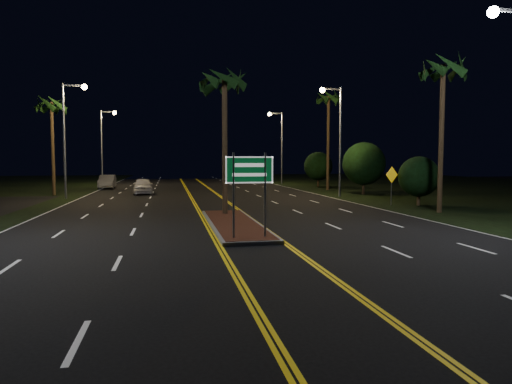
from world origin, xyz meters
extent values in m
plane|color=black|center=(0.00, 0.00, 0.00)|extent=(120.00, 120.00, 0.00)
cube|color=gray|center=(0.00, 7.00, 0.07)|extent=(2.25, 10.25, 0.15)
cube|color=#592819|center=(0.00, 7.00, 0.16)|extent=(2.00, 10.00, 0.02)
cylinder|color=gray|center=(-0.60, 2.80, 1.75)|extent=(0.08, 0.08, 3.20)
cylinder|color=gray|center=(0.60, 2.80, 1.75)|extent=(0.08, 0.08, 3.20)
cube|color=#07471E|center=(0.00, 2.80, 2.70)|extent=(1.80, 0.04, 1.00)
cube|color=white|center=(0.00, 2.77, 2.70)|extent=(1.80, 0.01, 1.00)
cylinder|color=gray|center=(-11.00, 24.00, 4.50)|extent=(0.18, 0.18, 9.00)
cube|color=gray|center=(-10.20, 24.00, 8.85)|extent=(1.60, 0.12, 0.12)
sphere|color=#EFC06B|center=(-9.40, 24.00, 8.75)|extent=(0.44, 0.44, 0.44)
cylinder|color=gray|center=(-11.00, 44.00, 4.50)|extent=(0.18, 0.18, 9.00)
cube|color=gray|center=(-10.20, 44.00, 8.85)|extent=(1.60, 0.12, 0.12)
sphere|color=#EFC06B|center=(-9.40, 44.00, 8.75)|extent=(0.44, 0.44, 0.44)
cube|color=gray|center=(10.20, 2.00, 8.85)|extent=(1.60, 0.12, 0.12)
sphere|color=white|center=(9.40, 2.00, 8.75)|extent=(0.44, 0.44, 0.44)
cylinder|color=gray|center=(11.00, 22.00, 4.50)|extent=(0.18, 0.18, 9.00)
cube|color=gray|center=(10.20, 22.00, 8.85)|extent=(1.60, 0.12, 0.12)
sphere|color=#EFC06B|center=(9.40, 22.00, 8.75)|extent=(0.44, 0.44, 0.44)
cylinder|color=gray|center=(11.00, 42.00, 4.50)|extent=(0.18, 0.18, 9.00)
cube|color=gray|center=(10.20, 42.00, 8.85)|extent=(1.60, 0.12, 0.12)
sphere|color=#EFC06B|center=(9.40, 42.00, 8.75)|extent=(0.44, 0.44, 0.44)
cylinder|color=#382819|center=(0.00, 10.50, 3.75)|extent=(0.28, 0.28, 7.50)
cylinder|color=#382819|center=(-12.80, 28.00, 4.00)|extent=(0.28, 0.28, 8.00)
cylinder|color=#382819|center=(12.50, 10.00, 4.25)|extent=(0.28, 0.28, 8.50)
cylinder|color=#382819|center=(12.80, 30.00, 4.75)|extent=(0.28, 0.28, 9.50)
cylinder|color=#382819|center=(13.50, 14.00, 0.45)|extent=(0.24, 0.24, 0.90)
sphere|color=black|center=(13.50, 14.00, 1.95)|extent=(2.70, 2.70, 2.70)
cylinder|color=#382819|center=(14.00, 24.00, 0.63)|extent=(0.24, 0.24, 1.26)
sphere|color=black|center=(14.00, 24.00, 2.73)|extent=(3.78, 3.78, 3.78)
cylinder|color=#382819|center=(13.80, 36.00, 0.54)|extent=(0.24, 0.24, 1.08)
sphere|color=black|center=(13.80, 36.00, 2.34)|extent=(3.24, 3.24, 3.24)
imported|color=silver|center=(-5.31, 28.10, 0.84)|extent=(2.41, 5.16, 1.69)
imported|color=#ACAEB6|center=(-9.50, 36.77, 0.85)|extent=(2.31, 5.13, 1.69)
cylinder|color=gray|center=(11.79, 14.51, 1.14)|extent=(0.07, 0.07, 2.27)
cube|color=yellow|center=(11.79, 14.49, 2.06)|extent=(1.03, 0.42, 1.09)
camera|label=1|loc=(-2.93, -13.96, 3.08)|focal=32.00mm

